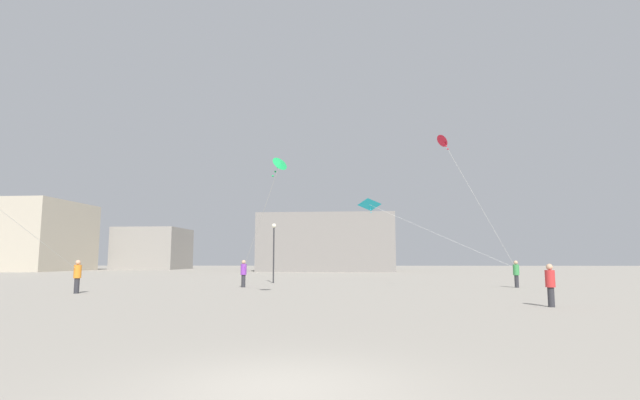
{
  "coord_description": "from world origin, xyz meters",
  "views": [
    {
      "loc": [
        0.89,
        -7.31,
        1.86
      ],
      "look_at": [
        0.0,
        15.59,
        4.73
      ],
      "focal_mm": 26.97,
      "sensor_mm": 36.0,
      "label": 1
    }
  ],
  "objects_px": {
    "kite_cyan_delta": "(371,205)",
    "building_right_hall": "(328,243)",
    "building_centre_hall": "(153,249)",
    "person_in_red": "(550,283)",
    "building_left_hall": "(17,236)",
    "lamppost_east": "(274,243)",
    "person_in_purple": "(244,272)",
    "person_in_orange": "(77,275)",
    "person_in_green": "(516,273)",
    "kite_crimson_diamond": "(444,143)",
    "kite_emerald_diamond": "(279,166)"
  },
  "relations": [
    {
      "from": "kite_cyan_delta",
      "to": "building_right_hall",
      "type": "relative_size",
      "value": 0.45
    },
    {
      "from": "building_centre_hall",
      "to": "kite_cyan_delta",
      "type": "bearing_deg",
      "value": -53.8
    },
    {
      "from": "person_in_red",
      "to": "building_left_hall",
      "type": "distance_m",
      "value": 89.27
    },
    {
      "from": "building_right_hall",
      "to": "lamppost_east",
      "type": "height_order",
      "value": "building_right_hall"
    },
    {
      "from": "person_in_purple",
      "to": "person_in_orange",
      "type": "xyz_separation_m",
      "value": [
        -8.11,
        -6.45,
        0.0
      ]
    },
    {
      "from": "person_in_green",
      "to": "kite_cyan_delta",
      "type": "height_order",
      "value": "kite_cyan_delta"
    },
    {
      "from": "kite_crimson_diamond",
      "to": "kite_emerald_diamond",
      "type": "xyz_separation_m",
      "value": [
        -9.58,
        -5.46,
        -2.45
      ]
    },
    {
      "from": "kite_emerald_diamond",
      "to": "building_centre_hall",
      "type": "xyz_separation_m",
      "value": [
        -34.88,
        73.31,
        -2.47
      ]
    },
    {
      "from": "building_right_hall",
      "to": "building_centre_hall",
      "type": "bearing_deg",
      "value": 157.25
    },
    {
      "from": "person_in_purple",
      "to": "kite_cyan_delta",
      "type": "relative_size",
      "value": 0.18
    },
    {
      "from": "building_right_hall",
      "to": "kite_crimson_diamond",
      "type": "bearing_deg",
      "value": -80.88
    },
    {
      "from": "kite_crimson_diamond",
      "to": "kite_emerald_diamond",
      "type": "relative_size",
      "value": 0.83
    },
    {
      "from": "kite_crimson_diamond",
      "to": "building_left_hall",
      "type": "bearing_deg",
      "value": 140.15
    },
    {
      "from": "kite_cyan_delta",
      "to": "building_right_hall",
      "type": "distance_m",
      "value": 40.91
    },
    {
      "from": "kite_crimson_diamond",
      "to": "lamppost_east",
      "type": "xyz_separation_m",
      "value": [
        -11.89,
        9.94,
        -5.79
      ]
    },
    {
      "from": "person_in_green",
      "to": "building_centre_hall",
      "type": "relative_size",
      "value": 0.14
    },
    {
      "from": "person_in_orange",
      "to": "building_right_hall",
      "type": "height_order",
      "value": "building_right_hall"
    },
    {
      "from": "building_centre_hall",
      "to": "building_left_hall",
      "type": "bearing_deg",
      "value": -138.89
    },
    {
      "from": "person_in_orange",
      "to": "building_right_hall",
      "type": "relative_size",
      "value": 0.08
    },
    {
      "from": "kite_emerald_diamond",
      "to": "building_right_hall",
      "type": "relative_size",
      "value": 0.44
    },
    {
      "from": "person_in_red",
      "to": "person_in_purple",
      "type": "height_order",
      "value": "person_in_purple"
    },
    {
      "from": "kite_cyan_delta",
      "to": "kite_crimson_diamond",
      "type": "bearing_deg",
      "value": -73.03
    },
    {
      "from": "kite_emerald_diamond",
      "to": "building_right_hall",
      "type": "height_order",
      "value": "building_right_hall"
    },
    {
      "from": "person_in_red",
      "to": "building_left_hall",
      "type": "height_order",
      "value": "building_left_hall"
    },
    {
      "from": "person_in_red",
      "to": "kite_crimson_diamond",
      "type": "height_order",
      "value": "kite_crimson_diamond"
    },
    {
      "from": "kite_crimson_diamond",
      "to": "person_in_red",
      "type": "bearing_deg",
      "value": -78.79
    },
    {
      "from": "person_in_red",
      "to": "kite_cyan_delta",
      "type": "xyz_separation_m",
      "value": [
        -5.6,
        21.69,
        5.61
      ]
    },
    {
      "from": "kite_crimson_diamond",
      "to": "kite_cyan_delta",
      "type": "xyz_separation_m",
      "value": [
        -3.71,
        12.16,
        -2.5
      ]
    },
    {
      "from": "building_right_hall",
      "to": "person_in_red",
      "type": "bearing_deg",
      "value": -80.56
    },
    {
      "from": "kite_cyan_delta",
      "to": "lamppost_east",
      "type": "relative_size",
      "value": 2.11
    },
    {
      "from": "building_centre_hall",
      "to": "lamppost_east",
      "type": "relative_size",
      "value": 2.7
    },
    {
      "from": "kite_cyan_delta",
      "to": "building_left_hall",
      "type": "bearing_deg",
      "value": 145.77
    },
    {
      "from": "kite_emerald_diamond",
      "to": "building_right_hall",
      "type": "distance_m",
      "value": 58.25
    },
    {
      "from": "building_centre_hall",
      "to": "building_right_hall",
      "type": "bearing_deg",
      "value": -22.75
    },
    {
      "from": "person_in_green",
      "to": "person_in_red",
      "type": "relative_size",
      "value": 1.07
    },
    {
      "from": "person_in_green",
      "to": "building_left_hall",
      "type": "relative_size",
      "value": 0.09
    },
    {
      "from": "kite_emerald_diamond",
      "to": "kite_crimson_diamond",
      "type": "bearing_deg",
      "value": 29.69
    },
    {
      "from": "person_in_purple",
      "to": "kite_cyan_delta",
      "type": "xyz_separation_m",
      "value": [
        9.41,
        8.36,
        5.53
      ]
    },
    {
      "from": "building_centre_hall",
      "to": "person_in_orange",
      "type": "bearing_deg",
      "value": -71.77
    },
    {
      "from": "person_in_purple",
      "to": "person_in_orange",
      "type": "height_order",
      "value": "person_in_orange"
    },
    {
      "from": "lamppost_east",
      "to": "person_in_green",
      "type": "bearing_deg",
      "value": -18.52
    },
    {
      "from": "person_in_purple",
      "to": "kite_crimson_diamond",
      "type": "relative_size",
      "value": 0.22
    },
    {
      "from": "kite_emerald_diamond",
      "to": "building_left_hall",
      "type": "height_order",
      "value": "building_left_hall"
    },
    {
      "from": "kite_cyan_delta",
      "to": "building_right_hall",
      "type": "xyz_separation_m",
      "value": [
        -4.75,
        40.59,
        -1.85
      ]
    },
    {
      "from": "person_in_orange",
      "to": "kite_cyan_delta",
      "type": "relative_size",
      "value": 0.18
    },
    {
      "from": "person_in_green",
      "to": "kite_emerald_diamond",
      "type": "bearing_deg",
      "value": -60.49
    },
    {
      "from": "kite_cyan_delta",
      "to": "person_in_purple",
      "type": "bearing_deg",
      "value": -138.39
    },
    {
      "from": "person_in_green",
      "to": "building_centre_hall",
      "type": "distance_m",
      "value": 81.03
    },
    {
      "from": "person_in_orange",
      "to": "kite_crimson_diamond",
      "type": "bearing_deg",
      "value": 153.49
    },
    {
      "from": "lamppost_east",
      "to": "kite_cyan_delta",
      "type": "bearing_deg",
      "value": 15.19
    }
  ]
}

